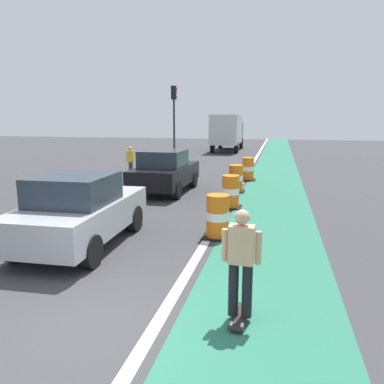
% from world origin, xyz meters
% --- Properties ---
extents(ground_plane, '(100.00, 100.00, 0.00)m').
position_xyz_m(ground_plane, '(0.00, 0.00, 0.00)').
color(ground_plane, '#38383A').
extents(bike_lane_strip, '(2.50, 80.00, 0.01)m').
position_xyz_m(bike_lane_strip, '(2.40, 12.00, 0.00)').
color(bike_lane_strip, '#286B51').
rests_on(bike_lane_strip, ground).
extents(lane_divider_stripe, '(0.20, 80.00, 0.01)m').
position_xyz_m(lane_divider_stripe, '(0.90, 12.00, 0.01)').
color(lane_divider_stripe, silver).
rests_on(lane_divider_stripe, ground).
extents(skateboarder_on_lane, '(0.57, 0.81, 1.69)m').
position_xyz_m(skateboarder_on_lane, '(2.06, 0.72, 0.91)').
color(skateboarder_on_lane, black).
rests_on(skateboarder_on_lane, ground).
extents(parked_sedan_nearest, '(2.02, 4.16, 1.70)m').
position_xyz_m(parked_sedan_nearest, '(-1.91, 3.24, 0.83)').
color(parked_sedan_nearest, '#9EA0A5').
rests_on(parked_sedan_nearest, ground).
extents(parked_sedan_second, '(1.98, 4.14, 1.70)m').
position_xyz_m(parked_sedan_second, '(-1.89, 9.92, 0.83)').
color(parked_sedan_second, black).
rests_on(parked_sedan_second, ground).
extents(traffic_barrel_front, '(0.73, 0.73, 1.09)m').
position_xyz_m(traffic_barrel_front, '(1.12, 4.54, 0.53)').
color(traffic_barrel_front, orange).
rests_on(traffic_barrel_front, ground).
extents(traffic_barrel_mid, '(0.73, 0.73, 1.09)m').
position_xyz_m(traffic_barrel_mid, '(1.03, 7.81, 0.53)').
color(traffic_barrel_mid, orange).
rests_on(traffic_barrel_mid, ground).
extents(traffic_barrel_back, '(0.73, 0.73, 1.09)m').
position_xyz_m(traffic_barrel_back, '(0.88, 10.65, 0.53)').
color(traffic_barrel_back, orange).
rests_on(traffic_barrel_back, ground).
extents(traffic_barrel_far, '(0.73, 0.73, 1.09)m').
position_xyz_m(traffic_barrel_far, '(1.13, 13.66, 0.53)').
color(traffic_barrel_far, orange).
rests_on(traffic_barrel_far, ground).
extents(delivery_truck_down_block, '(2.46, 7.64, 3.23)m').
position_xyz_m(delivery_truck_down_block, '(-2.07, 30.00, 1.85)').
color(delivery_truck_down_block, beige).
rests_on(delivery_truck_down_block, ground).
extents(traffic_light_corner, '(0.41, 0.32, 5.10)m').
position_xyz_m(traffic_light_corner, '(-4.59, 21.03, 3.50)').
color(traffic_light_corner, '#2D2D2D').
rests_on(traffic_light_corner, ground).
extents(pedestrian_crossing, '(0.34, 0.20, 1.61)m').
position_xyz_m(pedestrian_crossing, '(-4.46, 12.62, 0.86)').
color(pedestrian_crossing, '#33333D').
rests_on(pedestrian_crossing, ground).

